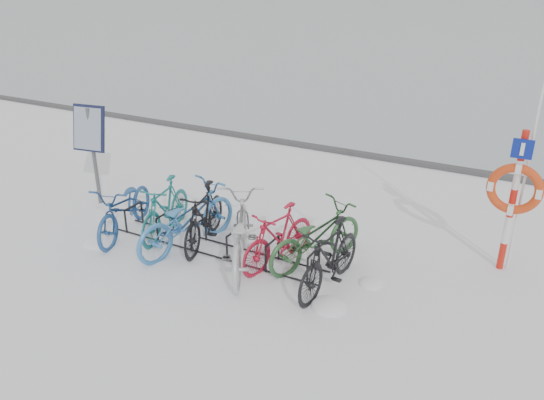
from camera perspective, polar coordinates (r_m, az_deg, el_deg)
ground at (r=9.12m, az=-5.99°, el=-5.39°), size 900.00×900.00×0.00m
quay_edge at (r=13.96m, az=7.59°, el=5.22°), size 400.00×0.25×0.10m
bike_rack at (r=9.03m, az=-6.04°, el=-4.38°), size 4.00×0.48×0.46m
info_board at (r=10.93m, az=-19.00°, el=6.70°), size 0.71×0.35×2.03m
lifebuoy_station at (r=8.68m, az=24.68°, el=1.08°), size 0.80×0.23×4.15m
bike_0 at (r=9.82m, az=-15.53°, el=-0.61°), size 1.20×2.08×1.03m
bike_1 at (r=9.62m, az=-11.42°, el=-0.68°), size 0.80×1.79×1.04m
bike_2 at (r=9.07m, az=-9.16°, el=-1.78°), size 1.17×2.24×1.12m
bike_3 at (r=9.15m, az=-7.34°, el=-1.56°), size 0.92×1.86×1.07m
bike_4 at (r=8.41m, az=-3.58°, el=-3.49°), size 1.69×2.31×1.15m
bike_5 at (r=8.48m, az=0.69°, el=-3.77°), size 0.86×1.74×1.00m
bike_6 at (r=8.52m, az=4.76°, el=-3.64°), size 1.39×2.06×1.02m
bike_7 at (r=7.87m, az=6.23°, el=-5.93°), size 0.69×1.83×1.07m
snow_drifts at (r=8.99m, az=-6.78°, el=-5.87°), size 5.56×1.84×0.22m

